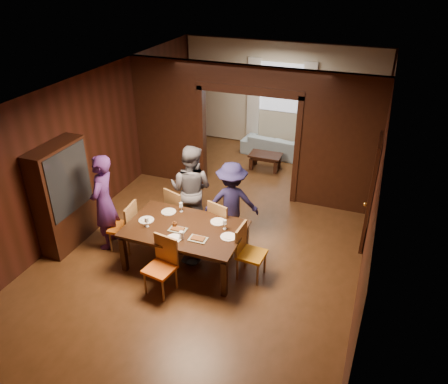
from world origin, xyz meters
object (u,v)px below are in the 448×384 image
at_px(person_navy, 232,202).
at_px(chair_left, 123,226).
at_px(dining_table, 186,246).
at_px(person_purple, 104,202).
at_px(coffee_table, 265,161).
at_px(chair_far_r, 224,222).
at_px(chair_near, 160,267).
at_px(chair_far_l, 181,210).
at_px(chair_right, 252,253).
at_px(sofa, 277,146).
at_px(person_grey, 191,189).
at_px(hutch, 63,196).

xyz_separation_m(person_navy, chair_left, (-1.75, -1.05, -0.31)).
xyz_separation_m(person_navy, dining_table, (-0.47, -1.06, -0.41)).
relative_size(person_purple, chair_left, 1.90).
xyz_separation_m(coffee_table, chair_far_r, (0.18, -3.45, 0.28)).
height_order(dining_table, coffee_table, dining_table).
distance_m(coffee_table, chair_near, 5.07).
bearing_deg(chair_near, chair_far_l, 114.03).
bearing_deg(chair_near, dining_table, 93.93).
height_order(dining_table, chair_right, chair_right).
height_order(sofa, coffee_table, sofa).
bearing_deg(person_navy, dining_table, 47.47).
height_order(chair_right, chair_far_l, same).
relative_size(person_purple, person_navy, 1.16).
relative_size(person_grey, chair_near, 1.85).
relative_size(person_grey, person_navy, 1.13).
height_order(person_navy, hutch, hutch).
bearing_deg(chair_left, chair_near, 50.95).
relative_size(coffee_table, hutch, 0.40).
bearing_deg(chair_near, sofa, 95.59).
xyz_separation_m(coffee_table, chair_left, (-1.52, -4.23, 0.28)).
xyz_separation_m(dining_table, coffee_table, (0.25, 4.24, -0.18)).
relative_size(chair_left, hutch, 0.48).
bearing_deg(chair_far_l, sofa, -81.44).
xyz_separation_m(sofa, chair_left, (-1.59, -5.17, 0.21)).
distance_m(person_purple, coffee_table, 4.67).
bearing_deg(person_grey, chair_far_r, 160.14).
bearing_deg(chair_far_r, dining_table, 79.26).
relative_size(coffee_table, chair_far_l, 0.82).
distance_m(person_purple, dining_table, 1.71).
bearing_deg(chair_right, person_purple, 95.03).
bearing_deg(hutch, person_purple, 14.81).
xyz_separation_m(person_purple, chair_right, (2.80, 0.06, -0.43)).
relative_size(chair_left, chair_far_r, 1.00).
xyz_separation_m(coffee_table, hutch, (-2.59, -4.41, 0.80)).
relative_size(dining_table, coffee_table, 2.51).
relative_size(person_navy, coffee_table, 1.98).
distance_m(person_navy, dining_table, 1.23).
height_order(person_navy, chair_near, person_navy).
height_order(sofa, chair_left, chair_left).
xyz_separation_m(chair_far_l, chair_far_r, (0.95, -0.13, 0.00)).
distance_m(person_purple, chair_near, 1.80).
distance_m(person_purple, sofa, 5.55).
bearing_deg(chair_right, chair_near, 128.87).
distance_m(person_purple, chair_far_r, 2.23).
bearing_deg(chair_far_r, hutch, 36.78).
relative_size(person_navy, hutch, 0.79).
bearing_deg(chair_far_l, chair_near, 124.47).
distance_m(person_purple, chair_far_l, 1.48).
bearing_deg(chair_far_r, coffee_table, -69.45).
xyz_separation_m(person_navy, chair_far_r, (-0.05, -0.27, -0.31)).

